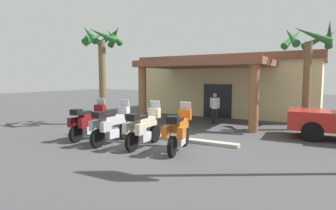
{
  "coord_description": "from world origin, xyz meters",
  "views": [
    {
      "loc": [
        5.58,
        -9.21,
        2.46
      ],
      "look_at": [
        -0.71,
        2.33,
        1.2
      ],
      "focal_mm": 29.7,
      "sensor_mm": 36.0,
      "label": 1
    }
  ],
  "objects_px": {
    "palm_tree_near_portico": "(308,53)",
    "motel_building": "(231,84)",
    "motorcycle_maroon": "(88,122)",
    "motorcycle_silver": "(111,125)",
    "motorcycle_cream": "(144,128)",
    "palm_tree_roadside": "(102,52)",
    "pedestrian": "(215,106)",
    "motorcycle_orange": "(179,131)"
  },
  "relations": [
    {
      "from": "palm_tree_roadside",
      "to": "motorcycle_cream",
      "type": "bearing_deg",
      "value": -34.06
    },
    {
      "from": "motorcycle_silver",
      "to": "motorcycle_orange",
      "type": "relative_size",
      "value": 1.0
    },
    {
      "from": "motorcycle_cream",
      "to": "motorcycle_orange",
      "type": "distance_m",
      "value": 1.38
    },
    {
      "from": "motorcycle_maroon",
      "to": "motorcycle_silver",
      "type": "height_order",
      "value": "same"
    },
    {
      "from": "palm_tree_near_portico",
      "to": "motel_building",
      "type": "bearing_deg",
      "value": 136.85
    },
    {
      "from": "motorcycle_maroon",
      "to": "motorcycle_cream",
      "type": "distance_m",
      "value": 2.75
    },
    {
      "from": "motorcycle_silver",
      "to": "motorcycle_maroon",
      "type": "bearing_deg",
      "value": 81.28
    },
    {
      "from": "motorcycle_silver",
      "to": "pedestrian",
      "type": "distance_m",
      "value": 6.57
    },
    {
      "from": "motorcycle_orange",
      "to": "palm_tree_roadside",
      "type": "bearing_deg",
      "value": 52.89
    },
    {
      "from": "motorcycle_cream",
      "to": "pedestrian",
      "type": "bearing_deg",
      "value": -6.67
    },
    {
      "from": "motel_building",
      "to": "motorcycle_silver",
      "type": "distance_m",
      "value": 11.45
    },
    {
      "from": "motel_building",
      "to": "palm_tree_near_portico",
      "type": "height_order",
      "value": "palm_tree_near_portico"
    },
    {
      "from": "motel_building",
      "to": "motorcycle_orange",
      "type": "bearing_deg",
      "value": -81.23
    },
    {
      "from": "palm_tree_roadside",
      "to": "motorcycle_silver",
      "type": "bearing_deg",
      "value": -44.82
    },
    {
      "from": "palm_tree_near_portico",
      "to": "motorcycle_maroon",
      "type": "bearing_deg",
      "value": -140.1
    },
    {
      "from": "motorcycle_silver",
      "to": "motel_building",
      "type": "bearing_deg",
      "value": -6.92
    },
    {
      "from": "pedestrian",
      "to": "palm_tree_roadside",
      "type": "distance_m",
      "value": 6.7
    },
    {
      "from": "motel_building",
      "to": "palm_tree_roadside",
      "type": "bearing_deg",
      "value": -119.01
    },
    {
      "from": "pedestrian",
      "to": "palm_tree_roadside",
      "type": "height_order",
      "value": "palm_tree_roadside"
    },
    {
      "from": "motorcycle_maroon",
      "to": "motorcycle_silver",
      "type": "bearing_deg",
      "value": -104.35
    },
    {
      "from": "motel_building",
      "to": "motorcycle_silver",
      "type": "height_order",
      "value": "motel_building"
    },
    {
      "from": "motorcycle_maroon",
      "to": "motorcycle_orange",
      "type": "bearing_deg",
      "value": -95.47
    },
    {
      "from": "motorcycle_cream",
      "to": "palm_tree_roadside",
      "type": "distance_m",
      "value": 6.53
    },
    {
      "from": "motorcycle_cream",
      "to": "palm_tree_roadside",
      "type": "relative_size",
      "value": 0.42
    },
    {
      "from": "motel_building",
      "to": "pedestrian",
      "type": "relative_size",
      "value": 7.18
    },
    {
      "from": "motorcycle_orange",
      "to": "pedestrian",
      "type": "relative_size",
      "value": 1.33
    },
    {
      "from": "motorcycle_silver",
      "to": "motorcycle_cream",
      "type": "bearing_deg",
      "value": -84.48
    },
    {
      "from": "pedestrian",
      "to": "palm_tree_roadside",
      "type": "relative_size",
      "value": 0.31
    },
    {
      "from": "motorcycle_silver",
      "to": "pedestrian",
      "type": "height_order",
      "value": "pedestrian"
    },
    {
      "from": "motorcycle_silver",
      "to": "palm_tree_roadside",
      "type": "xyz_separation_m",
      "value": [
        -3.35,
        3.33,
        3.17
      ]
    },
    {
      "from": "motorcycle_orange",
      "to": "pedestrian",
      "type": "xyz_separation_m",
      "value": [
        -0.84,
        6.06,
        0.26
      ]
    },
    {
      "from": "motorcycle_maroon",
      "to": "palm_tree_near_portico",
      "type": "relative_size",
      "value": 0.44
    },
    {
      "from": "palm_tree_roadside",
      "to": "palm_tree_near_portico",
      "type": "height_order",
      "value": "palm_tree_roadside"
    },
    {
      "from": "motorcycle_cream",
      "to": "motorcycle_orange",
      "type": "relative_size",
      "value": 1.01
    },
    {
      "from": "motel_building",
      "to": "motorcycle_orange",
      "type": "relative_size",
      "value": 5.42
    },
    {
      "from": "palm_tree_near_portico",
      "to": "palm_tree_roadside",
      "type": "bearing_deg",
      "value": -161.15
    },
    {
      "from": "pedestrian",
      "to": "palm_tree_roadside",
      "type": "bearing_deg",
      "value": 114.94
    },
    {
      "from": "motorcycle_orange",
      "to": "palm_tree_near_portico",
      "type": "height_order",
      "value": "palm_tree_near_portico"
    },
    {
      "from": "motorcycle_maroon",
      "to": "motorcycle_silver",
      "type": "distance_m",
      "value": 1.39
    },
    {
      "from": "motel_building",
      "to": "motorcycle_maroon",
      "type": "xyz_separation_m",
      "value": [
        -2.71,
        -11.08,
        -1.35
      ]
    },
    {
      "from": "motorcycle_silver",
      "to": "motorcycle_cream",
      "type": "xyz_separation_m",
      "value": [
        1.37,
        0.14,
        0.0
      ]
    },
    {
      "from": "pedestrian",
      "to": "motorcycle_cream",
      "type": "bearing_deg",
      "value": 170.65
    }
  ]
}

